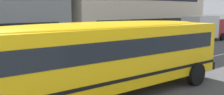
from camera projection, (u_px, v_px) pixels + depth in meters
The scene contains 5 objects.
ground_plane at pixel (46, 94), 10.28m from camera, with size 400.00×400.00×0.00m, color #4C4C4F.
lane_centreline at pixel (46, 94), 10.28m from camera, with size 110.00×0.16×0.01m, color silver.
school_bus at pixel (97, 54), 9.50m from camera, with size 13.51×3.50×3.00m.
parked_car_red_by_lamppost at pixel (163, 38), 23.71m from camera, with size 3.92×1.92×1.64m.
box_truck at pixel (204, 27), 27.67m from camera, with size 6.11×2.63×2.82m.
Camera 1 is at (-4.12, -9.39, 3.43)m, focal length 39.67 mm.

